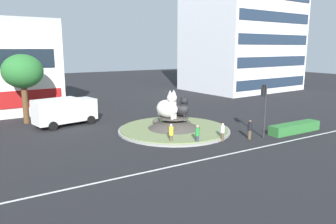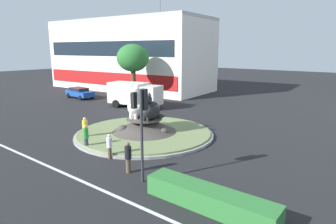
{
  "view_description": "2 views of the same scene",
  "coord_description": "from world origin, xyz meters",
  "views": [
    {
      "loc": [
        -16.15,
        -25.89,
        7.93
      ],
      "look_at": [
        -0.36,
        0.55,
        1.81
      ],
      "focal_mm": 34.57,
      "sensor_mm": 36.0,
      "label": 1
    },
    {
      "loc": [
        15.11,
        -16.4,
        6.65
      ],
      "look_at": [
        2.08,
        0.35,
        2.07
      ],
      "focal_mm": 31.19,
      "sensor_mm": 36.0,
      "label": 2
    }
  ],
  "objects": [
    {
      "name": "delivery_box_truck",
      "position": [
        -8.54,
        7.68,
        1.59
      ],
      "size": [
        6.57,
        3.63,
        2.85
      ],
      "rotation": [
        0.0,
        0.0,
        0.2
      ],
      "color": "silver",
      "rests_on": "ground"
    },
    {
      "name": "roundabout_island",
      "position": [
        -0.0,
        0.0,
        0.47
      ],
      "size": [
        10.83,
        10.83,
        1.38
      ],
      "color": "gray",
      "rests_on": "ground"
    },
    {
      "name": "pedestrian_black_shirt",
      "position": [
        4.19,
        -5.9,
        0.92
      ],
      "size": [
        0.37,
        0.37,
        1.75
      ],
      "rotation": [
        0.0,
        0.0,
        3.48
      ],
      "color": "brown",
      "rests_on": "ground"
    },
    {
      "name": "pedestrian_green_shirt",
      "position": [
        -0.81,
        -4.94,
        0.89
      ],
      "size": [
        0.37,
        0.37,
        1.69
      ],
      "rotation": [
        0.0,
        0.0,
        2.91
      ],
      "color": "#33384C",
      "rests_on": "ground"
    },
    {
      "name": "pedestrian_white_shirt",
      "position": [
        1.76,
        -5.11,
        0.83
      ],
      "size": [
        0.33,
        0.33,
        1.57
      ],
      "rotation": [
        0.0,
        0.0,
        5.64
      ],
      "color": "brown",
      "rests_on": "ground"
    },
    {
      "name": "lane_centreline",
      "position": [
        0.0,
        -8.14,
        0.0
      ],
      "size": [
        112.0,
        0.2,
        0.01
      ],
      "primitive_type": "cube",
      "color": "silver",
      "rests_on": "ground"
    },
    {
      "name": "pedestrian_yellow_shirt",
      "position": [
        -2.58,
        -3.68,
        0.91
      ],
      "size": [
        0.39,
        0.39,
        1.73
      ],
      "rotation": [
        0.0,
        0.0,
        1.98
      ],
      "color": "brown",
      "rests_on": "ground"
    },
    {
      "name": "cat_statue_black",
      "position": [
        0.75,
        -0.14,
        2.19
      ],
      "size": [
        1.53,
        2.35,
        2.22
      ],
      "rotation": [
        0.0,
        0.0,
        -1.4
      ],
      "color": "black",
      "rests_on": "roundabout_island"
    },
    {
      "name": "clipped_hedge_strip",
      "position": [
        9.55,
        -6.42,
        0.45
      ],
      "size": [
        5.94,
        1.2,
        0.9
      ],
      "primitive_type": "cube",
      "color": "#2D7033",
      "rests_on": "ground"
    },
    {
      "name": "broadleaf_tree_behind_island",
      "position": [
        -11.83,
        10.87,
        5.47
      ],
      "size": [
        4.14,
        4.14,
        7.31
      ],
      "color": "brown",
      "rests_on": "ground"
    },
    {
      "name": "traffic_light_mast",
      "position": [
        5.48,
        -6.16,
        3.5
      ],
      "size": [
        0.71,
        0.58,
        4.77
      ],
      "rotation": [
        0.0,
        0.0,
        1.67
      ],
      "color": "#2D2D33",
      "rests_on": "ground"
    },
    {
      "name": "ground_plane",
      "position": [
        0.0,
        0.0,
        0.0
      ],
      "size": [
        160.0,
        160.0,
        0.0
      ],
      "primitive_type": "plane",
      "color": "black"
    },
    {
      "name": "office_tower",
      "position": [
        28.14,
        20.78,
        14.95
      ],
      "size": [
        20.61,
        16.43,
        29.9
      ],
      "rotation": [
        0.0,
        0.0,
        0.08
      ],
      "color": "silver",
      "rests_on": "ground"
    },
    {
      "name": "cat_statue_white",
      "position": [
        -0.68,
        0.01,
        2.37
      ],
      "size": [
        2.09,
        2.91,
        2.72
      ],
      "rotation": [
        0.0,
        0.0,
        -1.29
      ],
      "color": "silver",
      "rests_on": "roundabout_island"
    }
  ]
}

